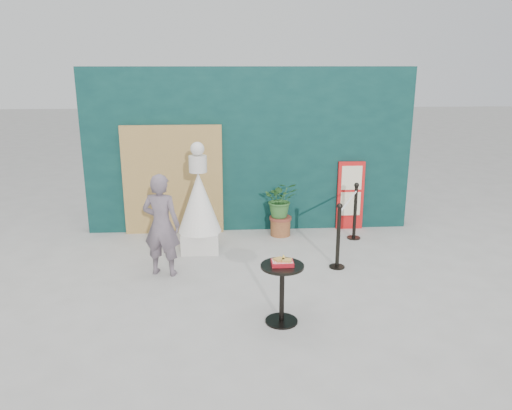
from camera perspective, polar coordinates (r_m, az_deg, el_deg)
ground at (r=6.74m, az=0.69°, el=-11.03°), size 60.00×60.00×0.00m
back_wall at (r=9.28m, az=-0.80°, el=6.27°), size 6.00×0.30×3.00m
bamboo_fence at (r=9.21m, az=-9.46°, el=2.80°), size 1.80×0.08×2.00m
woman at (r=7.43m, az=-10.76°, el=-2.27°), size 0.64×0.50×1.54m
menu_board at (r=9.56m, az=10.73°, el=1.06°), size 0.50×0.07×1.30m
statue at (r=8.32m, az=-6.51°, el=-0.25°), size 0.72×0.72×1.84m
cafe_table at (r=6.06m, az=2.99°, el=-9.05°), size 0.52×0.52×0.75m
food_basket at (r=5.94m, az=3.05°, el=-6.52°), size 0.26×0.19×0.11m
planter at (r=9.05m, az=2.84°, el=0.08°), size 0.60×0.52×1.02m
stanchion_barrier at (r=8.39m, az=10.39°, el=-2.12°), size 0.84×1.54×1.03m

